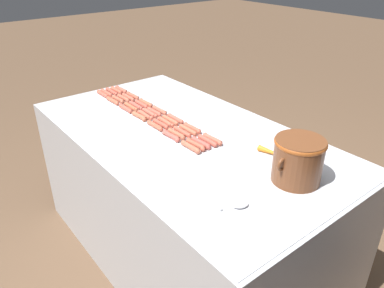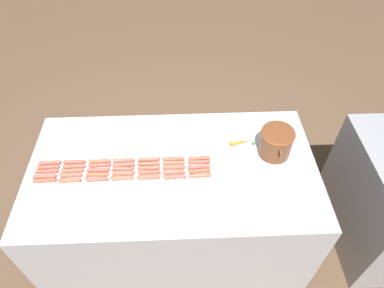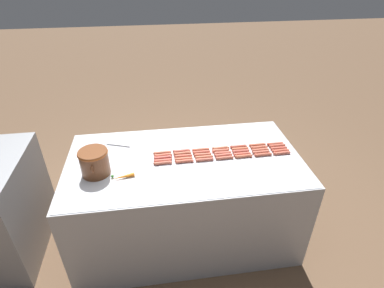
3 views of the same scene
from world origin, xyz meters
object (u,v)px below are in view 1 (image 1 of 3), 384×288
at_px(hot_dog_0, 121,89).
at_px(bean_pot, 298,158).
at_px(hot_dog_25, 161,124).
at_px(hot_dog_31, 139,116).
at_px(serving_spoon, 230,201).
at_px(hot_dog_7, 116,90).
at_px(hot_dog_14, 112,92).
at_px(hot_dog_23, 131,107).
at_px(hot_dog_16, 136,106).
at_px(hot_dog_21, 106,93).
at_px(hot_dog_15, 123,98).
at_px(hot_dog_2, 146,103).
at_px(hot_dog_33, 171,136).
at_px(hot_dog_19, 182,132).
at_px(hot_dog_28, 103,94).
at_px(hot_dog_4, 175,119).
at_px(hot_dog_5, 192,128).
at_px(hot_dog_30, 126,108).
at_px(hot_dog_10, 154,112).
at_px(hot_dog_20, 201,143).
at_px(hot_dog_26, 177,134).
at_px(hot_dog_13, 207,141).
at_px(hot_dog_29, 113,101).
at_px(hot_dog_32, 155,126).
at_px(hot_dog_34, 190,147).
at_px(hot_dog_8, 128,97).
at_px(carrot, 274,153).
at_px(hot_dog_18, 166,122).
at_px(hot_dog_22, 118,99).
at_px(hot_dog_6, 213,139).
at_px(hot_dog_17, 150,113).
at_px(hot_dog_1, 133,96).
at_px(hot_dog_9, 141,104).
at_px(hot_dog_3, 159,110).
at_px(hot_dog_11, 170,120).
at_px(hot_dog_24, 145,115).

bearing_deg(hot_dog_0, bean_pot, 91.48).
height_order(hot_dog_25, hot_dog_31, same).
relative_size(hot_dog_25, serving_spoon, 0.58).
bearing_deg(hot_dog_7, hot_dog_25, 83.75).
xyz_separation_m(hot_dog_14, hot_dog_23, (0.04, 0.34, 0.00)).
distance_m(hot_dog_16, hot_dog_21, 0.35).
bearing_deg(hot_dog_14, bean_pot, 94.24).
bearing_deg(hot_dog_16, hot_dog_15, -91.46).
bearing_deg(hot_dog_2, hot_dog_0, -90.13).
bearing_deg(hot_dog_33, hot_dog_19, -177.38).
bearing_deg(hot_dog_28, hot_dog_25, 93.21).
distance_m(hot_dog_4, hot_dog_5, 0.17).
height_order(hot_dog_4, hot_dog_30, same).
distance_m(hot_dog_4, hot_dog_10, 0.17).
height_order(hot_dog_20, hot_dog_26, same).
bearing_deg(hot_dog_13, hot_dog_26, -64.53).
relative_size(hot_dog_5, bean_pot, 0.54).
xyz_separation_m(hot_dog_19, hot_dog_29, (0.08, -0.68, 0.00)).
distance_m(hot_dog_32, hot_dog_34, 0.34).
height_order(hot_dog_15, hot_dog_29, same).
relative_size(hot_dog_0, hot_dog_2, 1.00).
distance_m(hot_dog_8, hot_dog_34, 0.85).
bearing_deg(hot_dog_0, hot_dog_16, 77.15).
height_order(hot_dog_26, hot_dog_30, same).
xyz_separation_m(hot_dog_28, carrot, (-0.28, 1.33, 0.00)).
bearing_deg(hot_dog_8, hot_dog_18, 86.10).
xyz_separation_m(hot_dog_2, hot_dog_16, (0.08, 0.00, 0.00)).
relative_size(hot_dog_8, hot_dog_15, 1.00).
relative_size(hot_dog_14, hot_dog_22, 1.00).
xyz_separation_m(hot_dog_6, hot_dog_18, (0.07, -0.34, 0.00)).
bearing_deg(hot_dog_17, hot_dog_29, -76.48).
bearing_deg(hot_dog_18, hot_dog_4, -176.79).
distance_m(hot_dog_17, hot_dog_28, 0.51).
relative_size(hot_dog_14, hot_dog_34, 1.00).
bearing_deg(bean_pot, carrot, -114.85).
bearing_deg(hot_dog_1, hot_dog_18, 81.86).
relative_size(hot_dog_5, hot_dog_9, 1.00).
height_order(bean_pot, serving_spoon, bean_pot).
bearing_deg(hot_dog_1, hot_dog_8, 7.92).
distance_m(hot_dog_33, hot_dog_34, 0.17).
height_order(hot_dog_3, hot_dog_33, same).
xyz_separation_m(hot_dog_8, hot_dog_19, (0.04, 0.67, 0.00)).
height_order(hot_dog_0, hot_dog_8, same).
relative_size(hot_dog_1, hot_dog_29, 1.00).
relative_size(hot_dog_1, hot_dog_31, 1.00).
bearing_deg(hot_dog_34, hot_dog_11, -108.60).
relative_size(hot_dog_18, hot_dog_25, 1.00).
relative_size(hot_dog_14, hot_dog_29, 1.00).
relative_size(hot_dog_23, hot_dog_24, 1.00).
xyz_separation_m(hot_dog_3, hot_dog_8, (0.04, -0.33, 0.00)).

